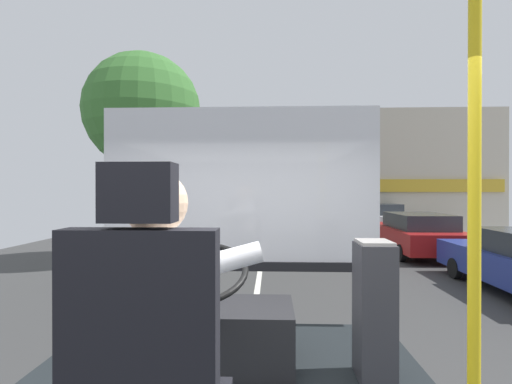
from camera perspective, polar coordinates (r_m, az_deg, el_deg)
name	(u,v)px	position (r m, az deg, el deg)	size (l,w,h in m)	color
ground	(261,263)	(10.75, 0.81, -10.73)	(18.00, 44.00, 0.06)	#363636
bus_driver	(160,315)	(1.46, -14.45, -17.72)	(0.75, 0.56, 0.85)	black
steering_console	(213,331)	(2.75, -6.59, -20.37)	(1.10, 1.01, 0.87)	black
handrail_pole	(474,258)	(1.56, 30.36, -8.69)	(0.04, 0.04, 1.91)	yellow
fare_box	(374,310)	(2.60, 17.61, -16.74)	(0.22, 0.27, 0.88)	#333338
windshield_panel	(240,207)	(3.38, -2.47, -2.27)	(2.50, 0.08, 1.48)	silver
street_tree	(143,112)	(11.68, -16.89, 11.61)	(3.37, 3.37, 6.03)	#4C3828
shop_building	(357,172)	(20.50, 15.18, 2.92)	(13.21, 4.14, 5.95)	#BCB29E
parked_car_red	(416,233)	(12.90, 23.29, -5.79)	(1.92, 4.20, 1.30)	maroon
parked_car_white	(379,218)	(18.46, 18.34, -3.79)	(1.81, 3.81, 1.41)	silver
parked_car_green	(352,214)	(22.90, 14.43, -3.26)	(1.82, 4.21, 1.20)	#195633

